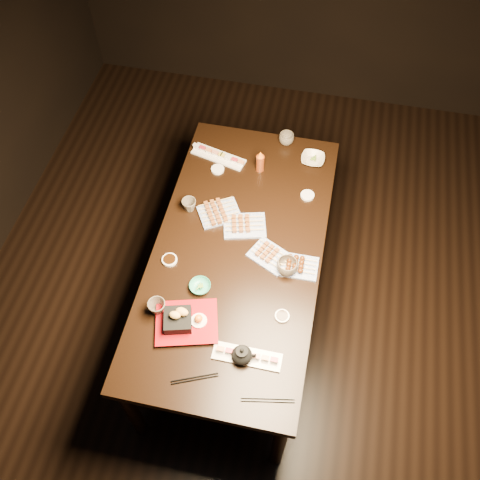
% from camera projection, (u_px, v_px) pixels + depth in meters
% --- Properties ---
extents(ground, '(5.00, 5.00, 0.00)m').
position_uv_depth(ground, '(269.00, 358.00, 3.31)').
color(ground, black).
rests_on(ground, ground).
extents(dining_table, '(0.93, 1.82, 0.75)m').
position_uv_depth(dining_table, '(238.00, 284.00, 3.18)').
color(dining_table, black).
rests_on(dining_table, ground).
extents(sushi_platter_near, '(0.33, 0.09, 0.04)m').
position_uv_depth(sushi_platter_near, '(247.00, 355.00, 2.51)').
color(sushi_platter_near, white).
rests_on(sushi_platter_near, dining_table).
extents(sushi_platter_far, '(0.35, 0.17, 0.04)m').
position_uv_depth(sushi_platter_far, '(218.00, 155.00, 3.23)').
color(sushi_platter_far, white).
rests_on(sushi_platter_far, dining_table).
extents(yakitori_plate_center, '(0.27, 0.22, 0.06)m').
position_uv_depth(yakitori_plate_center, '(245.00, 223.00, 2.93)').
color(yakitori_plate_center, '#828EB6').
rests_on(yakitori_plate_center, dining_table).
extents(yakitori_plate_right, '(0.26, 0.23, 0.05)m').
position_uv_depth(yakitori_plate_right, '(270.00, 254.00, 2.82)').
color(yakitori_plate_right, '#828EB6').
rests_on(yakitori_plate_right, dining_table).
extents(yakitori_plate_left, '(0.28, 0.25, 0.06)m').
position_uv_depth(yakitori_plate_left, '(219.00, 211.00, 2.98)').
color(yakitori_plate_left, '#828EB6').
rests_on(yakitori_plate_left, dining_table).
extents(tsukune_plate, '(0.20, 0.15, 0.05)m').
position_uv_depth(tsukune_plate, '(299.00, 265.00, 2.79)').
color(tsukune_plate, '#828EB6').
rests_on(tsukune_plate, dining_table).
extents(edamame_bowl_green, '(0.12, 0.12, 0.03)m').
position_uv_depth(edamame_bowl_green, '(200.00, 287.00, 2.73)').
color(edamame_bowl_green, teal).
rests_on(edamame_bowl_green, dining_table).
extents(edamame_bowl_cream, '(0.14, 0.14, 0.03)m').
position_uv_depth(edamame_bowl_cream, '(313.00, 159.00, 3.22)').
color(edamame_bowl_cream, beige).
rests_on(edamame_bowl_cream, dining_table).
extents(tempura_tray, '(0.35, 0.31, 0.11)m').
position_uv_depth(tempura_tray, '(186.00, 319.00, 2.58)').
color(tempura_tray, black).
rests_on(tempura_tray, dining_table).
extents(teacup_near_left, '(0.10, 0.10, 0.08)m').
position_uv_depth(teacup_near_left, '(157.00, 307.00, 2.63)').
color(teacup_near_left, '#544B40').
rests_on(teacup_near_left, dining_table).
extents(teacup_mid_right, '(0.14, 0.14, 0.09)m').
position_uv_depth(teacup_mid_right, '(287.00, 267.00, 2.76)').
color(teacup_mid_right, '#544B40').
rests_on(teacup_mid_right, dining_table).
extents(teacup_far_left, '(0.09, 0.09, 0.07)m').
position_uv_depth(teacup_far_left, '(189.00, 205.00, 3.00)').
color(teacup_far_left, '#544B40').
rests_on(teacup_far_left, dining_table).
extents(teacup_far_right, '(0.11, 0.11, 0.07)m').
position_uv_depth(teacup_far_right, '(286.00, 139.00, 3.29)').
color(teacup_far_right, '#544B40').
rests_on(teacup_far_right, dining_table).
extents(teapot, '(0.13, 0.13, 0.10)m').
position_uv_depth(teapot, '(242.00, 354.00, 2.49)').
color(teapot, black).
rests_on(teapot, dining_table).
extents(condiment_bottle, '(0.05, 0.05, 0.15)m').
position_uv_depth(condiment_bottle, '(260.00, 161.00, 3.13)').
color(condiment_bottle, maroon).
rests_on(condiment_bottle, dining_table).
extents(sauce_dish_west, '(0.09, 0.09, 0.01)m').
position_uv_depth(sauce_dish_west, '(170.00, 260.00, 2.83)').
color(sauce_dish_west, white).
rests_on(sauce_dish_west, dining_table).
extents(sauce_dish_east, '(0.10, 0.10, 0.01)m').
position_uv_depth(sauce_dish_east, '(307.00, 195.00, 3.07)').
color(sauce_dish_east, white).
rests_on(sauce_dish_east, dining_table).
extents(sauce_dish_se, '(0.10, 0.10, 0.01)m').
position_uv_depth(sauce_dish_se, '(282.00, 316.00, 2.64)').
color(sauce_dish_se, white).
rests_on(sauce_dish_se, dining_table).
extents(sauce_dish_nw, '(0.08, 0.08, 0.01)m').
position_uv_depth(sauce_dish_nw, '(218.00, 169.00, 3.19)').
color(sauce_dish_nw, white).
rests_on(sauce_dish_nw, dining_table).
extents(chopsticks_near, '(0.21, 0.10, 0.01)m').
position_uv_depth(chopsticks_near, '(195.00, 378.00, 2.47)').
color(chopsticks_near, black).
rests_on(chopsticks_near, dining_table).
extents(chopsticks_se, '(0.24, 0.06, 0.01)m').
position_uv_depth(chopsticks_se, '(268.00, 400.00, 2.41)').
color(chopsticks_se, black).
rests_on(chopsticks_se, dining_table).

